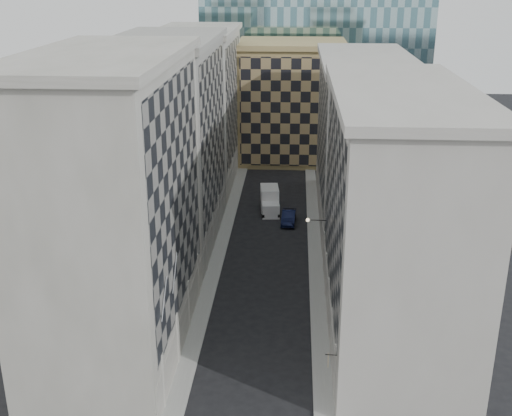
% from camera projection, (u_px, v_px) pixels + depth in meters
% --- Properties ---
extents(sidewalk_west, '(1.50, 100.00, 0.15)m').
position_uv_depth(sidewalk_west, '(220.00, 250.00, 70.76)').
color(sidewalk_west, gray).
rests_on(sidewalk_west, ground).
extents(sidewalk_east, '(1.50, 100.00, 0.15)m').
position_uv_depth(sidewalk_east, '(315.00, 252.00, 70.15)').
color(sidewalk_east, gray).
rests_on(sidewalk_east, ground).
extents(bldg_left_a, '(10.80, 22.80, 23.70)m').
position_uv_depth(bldg_left_a, '(115.00, 209.00, 49.23)').
color(bldg_left_a, '#9B988C').
rests_on(bldg_left_a, ground).
extents(bldg_left_b, '(10.80, 22.80, 22.70)m').
position_uv_depth(bldg_left_b, '(170.00, 143.00, 69.99)').
color(bldg_left_b, gray).
rests_on(bldg_left_b, ground).
extents(bldg_left_c, '(10.80, 22.80, 21.70)m').
position_uv_depth(bldg_left_c, '(199.00, 108.00, 90.76)').
color(bldg_left_c, '#9B988C').
rests_on(bldg_left_c, ground).
extents(bldg_right_a, '(10.80, 26.80, 20.70)m').
position_uv_depth(bldg_right_a, '(393.00, 215.00, 52.22)').
color(bldg_right_a, '#ACA69E').
rests_on(bldg_right_a, ground).
extents(bldg_right_b, '(10.80, 28.80, 19.70)m').
position_uv_depth(bldg_right_b, '(362.00, 139.00, 77.66)').
color(bldg_right_b, '#ACA69E').
rests_on(bldg_right_b, ground).
extents(tan_block, '(16.80, 14.80, 18.80)m').
position_uv_depth(tan_block, '(291.00, 101.00, 102.56)').
color(tan_block, tan).
rests_on(tan_block, ground).
extents(flagpoles_left, '(0.10, 6.33, 2.33)m').
position_uv_depth(flagpoles_left, '(170.00, 285.00, 45.59)').
color(flagpoles_left, gray).
rests_on(flagpoles_left, ground).
extents(bracket_lamp, '(1.98, 0.36, 0.36)m').
position_uv_depth(bracket_lamp, '(310.00, 220.00, 62.46)').
color(bracket_lamp, black).
rests_on(bracket_lamp, ground).
extents(box_truck, '(2.76, 5.70, 3.02)m').
position_uv_depth(box_truck, '(270.00, 201.00, 81.95)').
color(box_truck, white).
rests_on(box_truck, ground).
extents(dark_car, '(1.84, 4.77, 1.55)m').
position_uv_depth(dark_car, '(289.00, 217.00, 78.31)').
color(dark_car, black).
rests_on(dark_car, ground).
extents(shop_sign, '(0.84, 0.73, 0.82)m').
position_uv_depth(shop_sign, '(328.00, 360.00, 44.19)').
color(shop_sign, black).
rests_on(shop_sign, ground).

